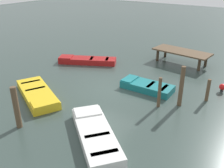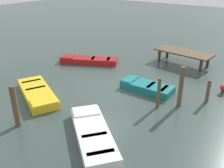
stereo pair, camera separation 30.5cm
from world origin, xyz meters
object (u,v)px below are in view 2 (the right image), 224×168
at_px(mooring_piling_near_left, 159,93).
at_px(rowboat_yellow, 37,93).
at_px(rowboat_red, 88,60).
at_px(mooring_piling_mid_right, 181,87).
at_px(rowboat_teal, 147,87).
at_px(dock_segment, 183,53).
at_px(mooring_piling_mid_left, 208,91).
at_px(marker_buoy, 223,88).
at_px(rowboat_white, 93,134).
at_px(mooring_piling_near_right, 15,107).

bearing_deg(mooring_piling_near_left, rowboat_yellow, -154.98).
distance_m(rowboat_red, mooring_piling_mid_right, 8.32).
relative_size(rowboat_teal, mooring_piling_near_left, 1.87).
height_order(dock_segment, mooring_piling_mid_left, mooring_piling_mid_left).
height_order(rowboat_red, mooring_piling_mid_right, mooring_piling_mid_right).
distance_m(dock_segment, mooring_piling_mid_right, 6.54).
xyz_separation_m(rowboat_teal, rowboat_red, (-5.72, 1.63, -0.00)).
bearing_deg(marker_buoy, rowboat_white, -114.20).
relative_size(mooring_piling_near_right, marker_buoy, 4.05).
xyz_separation_m(dock_segment, rowboat_red, (-5.79, -3.82, -0.60)).
xyz_separation_m(rowboat_white, mooring_piling_near_right, (-3.28, -1.20, 0.76)).
relative_size(mooring_piling_mid_right, marker_buoy, 4.41).
bearing_deg(mooring_piling_near_left, mooring_piling_near_right, -130.47).
height_order(mooring_piling_near_right, marker_buoy, mooring_piling_near_right).
xyz_separation_m(rowboat_teal, marker_buoy, (3.68, 2.13, 0.07)).
distance_m(rowboat_teal, rowboat_red, 5.95).
relative_size(dock_segment, mooring_piling_mid_left, 3.48).
relative_size(rowboat_white, rowboat_red, 0.93).
distance_m(rowboat_white, mooring_piling_mid_left, 6.55).
relative_size(rowboat_red, mooring_piling_mid_left, 3.44).
distance_m(rowboat_yellow, rowboat_white, 4.94).
bearing_deg(rowboat_yellow, dock_segment, 91.27).
height_order(rowboat_red, mooring_piling_near_right, mooring_piling_near_right).
height_order(rowboat_white, mooring_piling_mid_right, mooring_piling_mid_right).
bearing_deg(mooring_piling_mid_right, rowboat_white, -112.35).
xyz_separation_m(rowboat_white, rowboat_red, (-6.05, 6.94, -0.00)).
bearing_deg(rowboat_yellow, rowboat_white, 13.16).
xyz_separation_m(mooring_piling_near_left, mooring_piling_mid_right, (0.84, 0.71, 0.27)).
xyz_separation_m(mooring_piling_mid_left, mooring_piling_near_left, (-1.86, -1.99, 0.18)).
distance_m(rowboat_yellow, mooring_piling_mid_right, 7.57).
xyz_separation_m(rowboat_yellow, mooring_piling_mid_left, (7.71, 4.72, 0.39)).
relative_size(rowboat_teal, marker_buoy, 6.15).
xyz_separation_m(mooring_piling_mid_left, marker_buoy, (0.44, 1.59, -0.33)).
xyz_separation_m(rowboat_yellow, rowboat_white, (4.80, -1.14, -0.00)).
bearing_deg(mooring_piling_mid_right, dock_segment, 109.20).
relative_size(mooring_piling_near_right, mooring_piling_mid_right, 0.92).
distance_m(rowboat_yellow, rowboat_red, 5.93).
relative_size(rowboat_white, mooring_piling_mid_left, 3.19).
bearing_deg(marker_buoy, rowboat_teal, -149.87).
distance_m(rowboat_white, mooring_piling_near_left, 4.06).
bearing_deg(mooring_piling_mid_right, rowboat_red, 163.47).
xyz_separation_m(mooring_piling_near_right, mooring_piling_near_left, (4.33, 5.08, -0.18)).
distance_m(rowboat_teal, mooring_piling_mid_left, 3.31).
bearing_deg(mooring_piling_mid_right, marker_buoy, 62.95).
bearing_deg(dock_segment, mooring_piling_mid_left, -50.28).
xyz_separation_m(rowboat_red, mooring_piling_near_right, (2.77, -8.15, 0.76)).
distance_m(mooring_piling_near_right, mooring_piling_mid_right, 7.76).
xyz_separation_m(dock_segment, mooring_piling_near_left, (1.31, -6.88, -0.03)).
xyz_separation_m(rowboat_white, mooring_piling_mid_right, (1.89, 4.59, 0.84)).
height_order(dock_segment, mooring_piling_near_right, mooring_piling_near_right).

